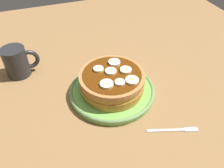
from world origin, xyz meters
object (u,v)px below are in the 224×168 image
object	(u,v)px
pancake_stack	(113,82)
banana_slice_5	(126,70)
banana_slice_0	(111,71)
plate	(112,90)
banana_slice_4	(107,84)
coffee_mug	(17,61)
banana_slice_3	(132,80)
fork	(176,130)
banana_slice_1	(98,69)
banana_slice_2	(114,63)
banana_slice_6	(120,82)

from	to	relation	value
pancake_stack	banana_slice_5	bearing A→B (deg)	3.98
pancake_stack	banana_slice_0	bearing A→B (deg)	95.52
plate	banana_slice_0	bearing A→B (deg)	88.00
banana_slice_4	coffee_mug	distance (cm)	31.18
banana_slice_5	coffee_mug	xyz separation A→B (cm)	(-28.74, 18.22, -2.61)
banana_slice_3	fork	size ratio (longest dim) A/B	0.28
coffee_mug	banana_slice_5	bearing A→B (deg)	-32.38
pancake_stack	fork	world-z (taller)	pancake_stack
banana_slice_3	banana_slice_4	xyz separation A→B (cm)	(-6.76, 0.89, -0.02)
banana_slice_1	banana_slice_4	distance (cm)	6.65
banana_slice_0	banana_slice_1	bearing A→B (deg)	145.90
pancake_stack	banana_slice_2	bearing A→B (deg)	64.39
banana_slice_5	banana_slice_6	world-z (taller)	same
banana_slice_0	banana_slice_6	world-z (taller)	same
banana_slice_0	banana_slice_2	xyz separation A→B (cm)	(2.21, 3.35, 0.07)
banana_slice_5	banana_slice_6	bearing A→B (deg)	-127.79
banana_slice_3	banana_slice_5	bearing A→B (deg)	88.69
banana_slice_3	banana_slice_1	bearing A→B (deg)	132.49
banana_slice_1	coffee_mug	distance (cm)	26.77
banana_slice_5	banana_slice_0	bearing A→B (deg)	169.02
banana_slice_3	coffee_mug	size ratio (longest dim) A/B	0.33
pancake_stack	banana_slice_4	xyz separation A→B (cm)	(-2.94, -3.57, 3.00)
banana_slice_2	banana_slice_6	bearing A→B (deg)	-100.50
coffee_mug	banana_slice_3	bearing A→B (deg)	-38.73
banana_slice_1	banana_slice_6	size ratio (longest dim) A/B	1.04
fork	pancake_stack	bearing A→B (deg)	120.16
banana_slice_1	pancake_stack	bearing A→B (deg)	-44.91
plate	fork	xyz separation A→B (cm)	(10.52, -17.99, -0.83)
plate	banana_slice_3	distance (cm)	8.85
banana_slice_6	banana_slice_3	bearing A→B (deg)	-6.23
banana_slice_4	coffee_mug	bearing A→B (deg)	134.74
coffee_mug	banana_slice_0	bearing A→B (deg)	-35.22
banana_slice_3	banana_slice_5	size ratio (longest dim) A/B	1.11
banana_slice_4	banana_slice_5	xyz separation A→B (cm)	(6.87, 3.84, 0.00)
banana_slice_1	fork	world-z (taller)	banana_slice_1
plate	banana_slice_3	size ratio (longest dim) A/B	7.01
banana_slice_0	fork	bearing A→B (deg)	-61.01
banana_slice_4	coffee_mug	size ratio (longest dim) A/B	0.33
banana_slice_3	banana_slice_5	xyz separation A→B (cm)	(0.11, 4.73, -0.02)
banana_slice_1	banana_slice_2	xyz separation A→B (cm)	(5.19, 1.33, 0.03)
banana_slice_0	banana_slice_6	bearing A→B (deg)	-82.96
plate	fork	world-z (taller)	plate
plate	banana_slice_2	xyz separation A→B (cm)	(2.25, 4.29, 6.47)
pancake_stack	coffee_mug	xyz separation A→B (cm)	(-24.81, 18.50, 0.39)
banana_slice_4	pancake_stack	bearing A→B (deg)	50.54
pancake_stack	banana_slice_6	size ratio (longest dim) A/B	6.86
banana_slice_1	fork	bearing A→B (deg)	-57.26
plate	banana_slice_1	world-z (taller)	banana_slice_1
banana_slice_3	fork	bearing A→B (deg)	-63.92
banana_slice_2	fork	world-z (taller)	banana_slice_2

